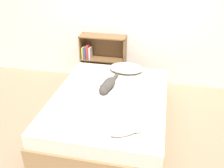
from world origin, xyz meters
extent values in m
plane|color=#997F60|center=(0.00, 0.00, 0.00)|extent=(8.00, 8.00, 0.00)
cube|color=silver|center=(0.00, 1.40, 1.25)|extent=(8.00, 0.06, 2.50)
cube|color=#99754C|center=(0.00, 0.00, 0.13)|extent=(1.53, 2.00, 0.26)
cube|color=beige|center=(0.00, 0.00, 0.35)|extent=(1.48, 1.94, 0.19)
ellipsoid|color=beige|center=(0.10, 0.78, 0.50)|extent=(0.53, 0.38, 0.12)
ellipsoid|color=white|center=(0.31, -0.73, 0.50)|extent=(0.36, 0.29, 0.11)
sphere|color=white|center=(0.44, -0.66, 0.50)|extent=(0.12, 0.12, 0.12)
cone|color=white|center=(0.42, -0.63, 0.57)|extent=(0.04, 0.04, 0.03)
cone|color=white|center=(0.45, -0.69, 0.57)|extent=(0.04, 0.04, 0.03)
cylinder|color=white|center=(0.11, -0.84, 0.47)|extent=(0.16, 0.12, 0.05)
ellipsoid|color=#47423D|center=(-0.06, 0.20, 0.51)|extent=(0.21, 0.43, 0.12)
sphere|color=#47423D|center=(-0.09, 0.02, 0.51)|extent=(0.13, 0.13, 0.13)
cone|color=#47423D|center=(-0.05, 0.02, 0.58)|extent=(0.04, 0.04, 0.03)
cone|color=#47423D|center=(-0.12, 0.03, 0.58)|extent=(0.04, 0.04, 0.03)
cylinder|color=#47423D|center=(-0.03, 0.48, 0.47)|extent=(0.08, 0.19, 0.06)
cube|color=brown|center=(-0.78, 1.23, 0.43)|extent=(0.02, 0.26, 0.86)
cube|color=brown|center=(0.00, 1.23, 0.43)|extent=(0.02, 0.26, 0.86)
cube|color=brown|center=(-0.39, 1.23, 0.01)|extent=(0.80, 0.26, 0.02)
cube|color=brown|center=(-0.39, 1.23, 0.85)|extent=(0.80, 0.26, 0.02)
cube|color=brown|center=(-0.39, 1.23, 0.43)|extent=(0.76, 0.26, 0.02)
cube|color=brown|center=(-0.39, 1.35, 0.43)|extent=(0.80, 0.02, 0.86)
cube|color=gold|center=(-0.74, 1.19, 0.54)|extent=(0.03, 0.16, 0.21)
cube|color=#2D519E|center=(-0.70, 1.19, 0.55)|extent=(0.03, 0.16, 0.22)
cube|color=#B7332D|center=(-0.65, 1.19, 0.56)|extent=(0.04, 0.16, 0.25)
cube|color=beige|center=(-0.61, 1.19, 0.54)|extent=(0.03, 0.16, 0.21)
camera|label=1|loc=(0.62, -2.76, 2.18)|focal=40.00mm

